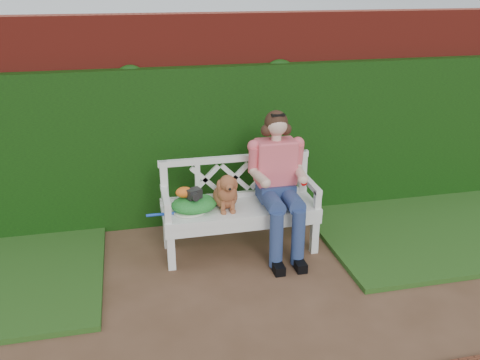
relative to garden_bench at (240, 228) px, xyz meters
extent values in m
plane|color=#4D3321|center=(-0.22, -0.90, -0.24)|extent=(60.00, 60.00, 0.00)
cube|color=maroon|center=(-0.22, 1.00, 0.86)|extent=(10.00, 0.30, 2.20)
cube|color=#14480C|center=(-0.22, 0.78, 0.61)|extent=(10.00, 0.18, 1.70)
cube|color=#23501E|center=(2.18, 0.00, -0.21)|extent=(2.60, 2.00, 0.05)
cube|color=black|center=(-0.45, -0.04, 0.43)|extent=(0.16, 0.14, 0.09)
ellipsoid|color=orange|center=(-0.53, -0.01, 0.44)|extent=(0.19, 0.17, 0.10)
camera|label=1|loc=(-0.99, -4.35, 2.30)|focal=38.00mm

